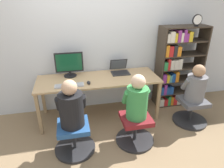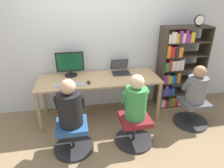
% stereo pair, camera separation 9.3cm
% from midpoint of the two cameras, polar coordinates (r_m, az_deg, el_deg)
% --- Properties ---
extents(ground_plane, '(14.00, 14.00, 0.00)m').
position_cam_midpoint_polar(ground_plane, '(3.41, -1.93, -12.09)').
color(ground_plane, '#846B4C').
extents(wall_back, '(10.00, 0.05, 2.60)m').
position_cam_midpoint_polar(wall_back, '(3.56, -4.14, 12.68)').
color(wall_back, silver).
rests_on(wall_back, ground_plane).
extents(desk, '(2.02, 0.70, 0.73)m').
position_cam_midpoint_polar(desk, '(3.37, -2.99, 0.60)').
color(desk, tan).
rests_on(desk, ground_plane).
extents(desktop_monitor, '(0.47, 0.21, 0.41)m').
position_cam_midpoint_polar(desktop_monitor, '(3.43, -11.13, 5.57)').
color(desktop_monitor, black).
rests_on(desktop_monitor, desk).
extents(laptop, '(0.31, 0.32, 0.23)m').
position_cam_midpoint_polar(laptop, '(3.56, 3.20, 3.97)').
color(laptop, '#2D2D30').
rests_on(laptop, desk).
extents(keyboard, '(0.44, 0.13, 0.03)m').
position_cam_midpoint_polar(keyboard, '(3.13, -11.25, -0.23)').
color(keyboard, '#B2B2B7').
rests_on(keyboard, desk).
extents(computer_mouse_by_keyboard, '(0.06, 0.10, 0.04)m').
position_cam_midpoint_polar(computer_mouse_by_keyboard, '(3.16, -5.87, 0.49)').
color(computer_mouse_by_keyboard, black).
rests_on(computer_mouse_by_keyboard, desk).
extents(office_chair_left, '(0.57, 0.57, 0.43)m').
position_cam_midpoint_polar(office_chair_left, '(2.93, -10.18, -14.60)').
color(office_chair_left, '#262628').
rests_on(office_chair_left, ground_plane).
extents(office_chair_right, '(0.57, 0.57, 0.43)m').
position_cam_midpoint_polar(office_chair_right, '(3.03, 7.26, -12.83)').
color(office_chair_right, '#262628').
rests_on(office_chair_right, ground_plane).
extents(person_at_monitor, '(0.39, 0.33, 0.65)m').
position_cam_midpoint_polar(person_at_monitor, '(2.65, -11.00, -6.13)').
color(person_at_monitor, black).
rests_on(person_at_monitor, office_chair_left).
extents(person_at_laptop, '(0.36, 0.32, 0.65)m').
position_cam_midpoint_polar(person_at_laptop, '(2.76, 7.80, -4.45)').
color(person_at_laptop, '#388C47').
rests_on(person_at_laptop, office_chair_right).
extents(bookshelf, '(0.85, 0.34, 1.51)m').
position_cam_midpoint_polar(bookshelf, '(3.90, 18.53, 4.41)').
color(bookshelf, '#382D23').
rests_on(bookshelf, ground_plane).
extents(desk_clock, '(0.18, 0.03, 0.20)m').
position_cam_midpoint_polar(desk_clock, '(3.76, 24.37, 16.22)').
color(desk_clock, black).
rests_on(desk_clock, bookshelf).
extents(office_chair_side, '(0.57, 0.57, 0.43)m').
position_cam_midpoint_polar(office_chair_side, '(3.66, 22.54, -7.49)').
color(office_chair_side, '#262628').
rests_on(office_chair_side, ground_plane).
extents(person_near_shelf, '(0.37, 0.31, 0.61)m').
position_cam_midpoint_polar(person_near_shelf, '(3.44, 23.81, -0.65)').
color(person_near_shelf, slate).
rests_on(person_near_shelf, office_chair_side).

